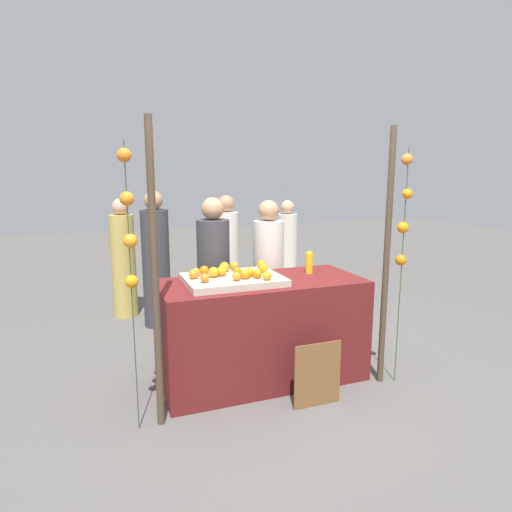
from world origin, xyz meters
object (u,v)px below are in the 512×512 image
object	(u,v)px
vendor_left	(214,284)
vendor_right	(268,281)
chalkboard_sign	(317,375)
stall_counter	(262,330)
orange_1	(196,272)
juice_bottle	(309,263)
orange_0	(225,267)

from	to	relation	value
vendor_left	vendor_right	bearing A→B (deg)	1.65
chalkboard_sign	vendor_right	world-z (taller)	vendor_right
chalkboard_sign	vendor_left	size ratio (longest dim) A/B	0.34
chalkboard_sign	vendor_right	bearing A→B (deg)	85.88
vendor_right	stall_counter	bearing A→B (deg)	-116.71
orange_1	juice_bottle	bearing A→B (deg)	-1.11
orange_0	orange_1	distance (m)	0.30
stall_counter	juice_bottle	distance (m)	0.80
juice_bottle	vendor_right	xyz separation A→B (m)	(-0.20, 0.56, -0.29)
vendor_right	chalkboard_sign	bearing A→B (deg)	-94.12
vendor_left	chalkboard_sign	bearing A→B (deg)	-68.02
juice_bottle	vendor_left	bearing A→B (deg)	146.16
stall_counter	orange_0	bearing A→B (deg)	143.32
vendor_left	orange_0	bearing A→B (deg)	-91.41
orange_1	vendor_right	size ratio (longest dim) A/B	0.05
orange_1	juice_bottle	xyz separation A→B (m)	(1.12, -0.02, 0.01)
stall_counter	juice_bottle	xyz separation A→B (m)	(0.54, 0.11, 0.58)
orange_0	vendor_left	distance (m)	0.52
stall_counter	vendor_left	world-z (taller)	vendor_left
juice_bottle	vendor_left	world-z (taller)	vendor_left
orange_1	chalkboard_sign	size ratio (longest dim) A/B	0.13
juice_bottle	chalkboard_sign	world-z (taller)	juice_bottle
chalkboard_sign	orange_1	bearing A→B (deg)	136.96
juice_bottle	chalkboard_sign	distance (m)	1.12
orange_0	vendor_right	bearing A→B (deg)	36.00
orange_0	chalkboard_sign	bearing A→B (deg)	-58.09
orange_1	vendor_right	xyz separation A→B (m)	(0.92, 0.54, -0.28)
stall_counter	chalkboard_sign	xyz separation A→B (m)	(0.24, -0.64, -0.21)
stall_counter	vendor_left	xyz separation A→B (m)	(-0.28, 0.65, 0.31)
chalkboard_sign	vendor_right	distance (m)	1.40
juice_bottle	vendor_right	distance (m)	0.67
orange_0	orange_1	size ratio (longest dim) A/B	1.22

